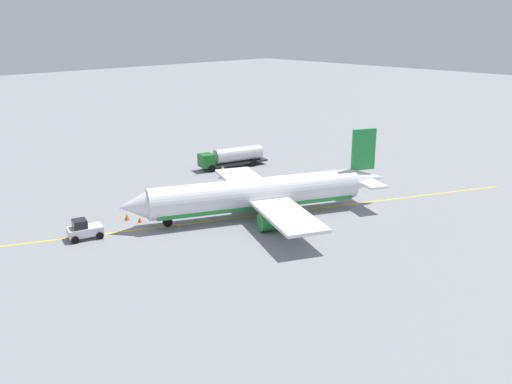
{
  "coord_description": "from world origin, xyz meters",
  "views": [
    {
      "loc": [
        43.46,
        45.45,
        22.65
      ],
      "look_at": [
        0.0,
        0.0,
        3.0
      ],
      "focal_mm": 38.86,
      "sensor_mm": 36.0,
      "label": 1
    }
  ],
  "objects_px": {
    "safety_cone_wingtip": "(140,220)",
    "refueling_worker": "(223,172)",
    "fuel_tanker": "(232,156)",
    "safety_cone_nose": "(127,217)",
    "airplane": "(260,194)",
    "pushback_tug": "(84,230)"
  },
  "relations": [
    {
      "from": "safety_cone_wingtip",
      "to": "refueling_worker",
      "type": "bearing_deg",
      "value": -157.92
    },
    {
      "from": "fuel_tanker",
      "to": "refueling_worker",
      "type": "relative_size",
      "value": 6.8
    },
    {
      "from": "fuel_tanker",
      "to": "safety_cone_wingtip",
      "type": "xyz_separation_m",
      "value": [
        24.6,
        11.53,
        -1.44
      ]
    },
    {
      "from": "safety_cone_wingtip",
      "to": "safety_cone_nose",
      "type": "bearing_deg",
      "value": -69.16
    },
    {
      "from": "airplane",
      "to": "refueling_worker",
      "type": "distance_m",
      "value": 17.7
    },
    {
      "from": "pushback_tug",
      "to": "refueling_worker",
      "type": "height_order",
      "value": "pushback_tug"
    },
    {
      "from": "airplane",
      "to": "fuel_tanker",
      "type": "bearing_deg",
      "value": -123.27
    },
    {
      "from": "fuel_tanker",
      "to": "refueling_worker",
      "type": "height_order",
      "value": "fuel_tanker"
    },
    {
      "from": "fuel_tanker",
      "to": "safety_cone_nose",
      "type": "relative_size",
      "value": 16.03
    },
    {
      "from": "pushback_tug",
      "to": "safety_cone_nose",
      "type": "bearing_deg",
      "value": -163.43
    },
    {
      "from": "airplane",
      "to": "safety_cone_wingtip",
      "type": "height_order",
      "value": "airplane"
    },
    {
      "from": "pushback_tug",
      "to": "fuel_tanker",
      "type": "bearing_deg",
      "value": -159.71
    },
    {
      "from": "refueling_worker",
      "to": "safety_cone_nose",
      "type": "bearing_deg",
      "value": 17.03
    },
    {
      "from": "airplane",
      "to": "fuel_tanker",
      "type": "xyz_separation_m",
      "value": [
        -12.79,
        -19.49,
        -0.93
      ]
    },
    {
      "from": "refueling_worker",
      "to": "safety_cone_wingtip",
      "type": "relative_size",
      "value": 2.85
    },
    {
      "from": "airplane",
      "to": "refueling_worker",
      "type": "height_order",
      "value": "airplane"
    },
    {
      "from": "airplane",
      "to": "pushback_tug",
      "type": "height_order",
      "value": "airplane"
    },
    {
      "from": "safety_cone_nose",
      "to": "safety_cone_wingtip",
      "type": "distance_m",
      "value": 1.86
    },
    {
      "from": "airplane",
      "to": "safety_cone_nose",
      "type": "xyz_separation_m",
      "value": [
        12.47,
        -9.69,
        -2.31
      ]
    },
    {
      "from": "fuel_tanker",
      "to": "refueling_worker",
      "type": "bearing_deg",
      "value": 35.32
    },
    {
      "from": "airplane",
      "to": "pushback_tug",
      "type": "xyz_separation_m",
      "value": [
        18.85,
        -7.79,
        -1.66
      ]
    },
    {
      "from": "refueling_worker",
      "to": "safety_cone_wingtip",
      "type": "bearing_deg",
      "value": 22.08
    }
  ]
}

